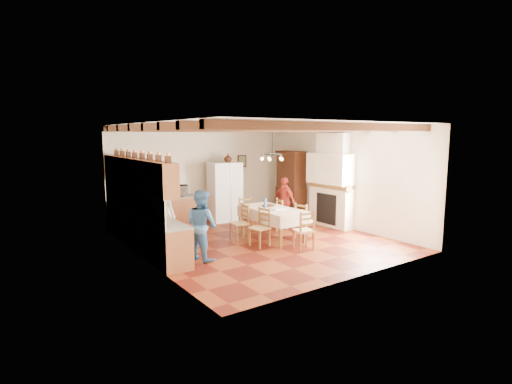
{
  "coord_description": "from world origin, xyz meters",
  "views": [
    {
      "loc": [
        -5.84,
        -8.25,
        2.75
      ],
      "look_at": [
        0.1,
        0.3,
        1.25
      ],
      "focal_mm": 28.0,
      "sensor_mm": 36.0,
      "label": 1
    }
  ],
  "objects_px": {
    "hutch": "(291,184)",
    "person_man": "(165,216)",
    "refrigerator": "(225,192)",
    "chair_end_far": "(247,215)",
    "chair_right_near": "(304,220)",
    "person_woman_red": "(284,201)",
    "chair_end_near": "(304,230)",
    "chair_left_near": "(260,227)",
    "chair_left_far": "(239,223)",
    "chair_right_far": "(285,215)",
    "dining_table": "(272,211)",
    "person_woman_blue": "(202,225)",
    "microwave": "(178,191)"
  },
  "relations": [
    {
      "from": "hutch",
      "to": "person_man",
      "type": "distance_m",
      "value": 5.27
    },
    {
      "from": "refrigerator",
      "to": "chair_end_far",
      "type": "relative_size",
      "value": 1.96
    },
    {
      "from": "chair_right_near",
      "to": "person_woman_red",
      "type": "relative_size",
      "value": 0.66
    },
    {
      "from": "hutch",
      "to": "person_man",
      "type": "height_order",
      "value": "hutch"
    },
    {
      "from": "hutch",
      "to": "chair_end_near",
      "type": "distance_m",
      "value": 4.05
    },
    {
      "from": "chair_end_near",
      "to": "person_man",
      "type": "relative_size",
      "value": 0.58
    },
    {
      "from": "chair_left_near",
      "to": "chair_left_far",
      "type": "xyz_separation_m",
      "value": [
        -0.13,
        0.73,
        0.0
      ]
    },
    {
      "from": "hutch",
      "to": "chair_end_near",
      "type": "height_order",
      "value": "hutch"
    },
    {
      "from": "hutch",
      "to": "chair_right_near",
      "type": "bearing_deg",
      "value": -115.84
    },
    {
      "from": "chair_left_far",
      "to": "chair_end_near",
      "type": "distance_m",
      "value": 1.77
    },
    {
      "from": "refrigerator",
      "to": "chair_right_far",
      "type": "distance_m",
      "value": 2.41
    },
    {
      "from": "person_man",
      "to": "chair_right_far",
      "type": "bearing_deg",
      "value": -116.39
    },
    {
      "from": "dining_table",
      "to": "person_woman_blue",
      "type": "bearing_deg",
      "value": -167.58
    },
    {
      "from": "chair_end_far",
      "to": "person_woman_blue",
      "type": "bearing_deg",
      "value": -130.09
    },
    {
      "from": "hutch",
      "to": "person_woman_blue",
      "type": "bearing_deg",
      "value": -144.45
    },
    {
      "from": "chair_right_far",
      "to": "chair_end_near",
      "type": "relative_size",
      "value": 1.0
    },
    {
      "from": "hutch",
      "to": "chair_end_near",
      "type": "relative_size",
      "value": 2.3
    },
    {
      "from": "chair_left_far",
      "to": "chair_right_far",
      "type": "bearing_deg",
      "value": 98.21
    },
    {
      "from": "chair_right_far",
      "to": "person_woman_blue",
      "type": "distance_m",
      "value": 3.27
    },
    {
      "from": "chair_right_near",
      "to": "hutch",
      "type": "bearing_deg",
      "value": -46.03
    },
    {
      "from": "hutch",
      "to": "microwave",
      "type": "bearing_deg",
      "value": 173.13
    },
    {
      "from": "chair_right_far",
      "to": "refrigerator",
      "type": "bearing_deg",
      "value": 28.4
    },
    {
      "from": "hutch",
      "to": "person_man",
      "type": "xyz_separation_m",
      "value": [
        -5.06,
        -1.44,
        -0.28
      ]
    },
    {
      "from": "chair_left_far",
      "to": "chair_end_near",
      "type": "bearing_deg",
      "value": 33.9
    },
    {
      "from": "chair_right_far",
      "to": "chair_left_near",
      "type": "bearing_deg",
      "value": 131.92
    },
    {
      "from": "chair_end_far",
      "to": "person_woman_blue",
      "type": "relative_size",
      "value": 0.61
    },
    {
      "from": "dining_table",
      "to": "person_woman_blue",
      "type": "height_order",
      "value": "person_woman_blue"
    },
    {
      "from": "chair_left_near",
      "to": "chair_left_far",
      "type": "bearing_deg",
      "value": -179.4
    },
    {
      "from": "hutch",
      "to": "chair_right_near",
      "type": "relative_size",
      "value": 2.3
    },
    {
      "from": "chair_right_near",
      "to": "microwave",
      "type": "height_order",
      "value": "microwave"
    },
    {
      "from": "refrigerator",
      "to": "chair_end_far",
      "type": "distance_m",
      "value": 1.68
    },
    {
      "from": "hutch",
      "to": "dining_table",
      "type": "bearing_deg",
      "value": -131.9
    },
    {
      "from": "chair_left_far",
      "to": "person_woman_blue",
      "type": "xyz_separation_m",
      "value": [
        -1.54,
        -0.87,
        0.3
      ]
    },
    {
      "from": "microwave",
      "to": "person_man",
      "type": "bearing_deg",
      "value": -100.82
    },
    {
      "from": "refrigerator",
      "to": "person_woman_red",
      "type": "distance_m",
      "value": 1.95
    },
    {
      "from": "dining_table",
      "to": "person_man",
      "type": "relative_size",
      "value": 1.15
    },
    {
      "from": "dining_table",
      "to": "microwave",
      "type": "height_order",
      "value": "microwave"
    },
    {
      "from": "chair_end_near",
      "to": "chair_end_far",
      "type": "bearing_deg",
      "value": -75.51
    },
    {
      "from": "hutch",
      "to": "chair_right_far",
      "type": "distance_m",
      "value": 2.35
    },
    {
      "from": "refrigerator",
      "to": "dining_table",
      "type": "relative_size",
      "value": 0.99
    },
    {
      "from": "refrigerator",
      "to": "chair_right_far",
      "type": "xyz_separation_m",
      "value": [
        0.63,
        -2.28,
        -0.46
      ]
    },
    {
      "from": "refrigerator",
      "to": "person_man",
      "type": "xyz_separation_m",
      "value": [
        -2.86,
        -2.09,
        -0.12
      ]
    },
    {
      "from": "chair_right_near",
      "to": "person_woman_red",
      "type": "xyz_separation_m",
      "value": [
        0.63,
        1.64,
        0.25
      ]
    },
    {
      "from": "chair_end_near",
      "to": "person_man",
      "type": "height_order",
      "value": "person_man"
    },
    {
      "from": "chair_left_near",
      "to": "chair_right_far",
      "type": "height_order",
      "value": "same"
    },
    {
      "from": "hutch",
      "to": "chair_end_far",
      "type": "height_order",
      "value": "hutch"
    },
    {
      "from": "chair_left_far",
      "to": "dining_table",
      "type": "bearing_deg",
      "value": 71.86
    },
    {
      "from": "chair_end_far",
      "to": "microwave",
      "type": "distance_m",
      "value": 2.33
    },
    {
      "from": "dining_table",
      "to": "chair_end_far",
      "type": "xyz_separation_m",
      "value": [
        -0.06,
        1.11,
        -0.26
      ]
    },
    {
      "from": "chair_left_near",
      "to": "chair_end_far",
      "type": "relative_size",
      "value": 1.0
    }
  ]
}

